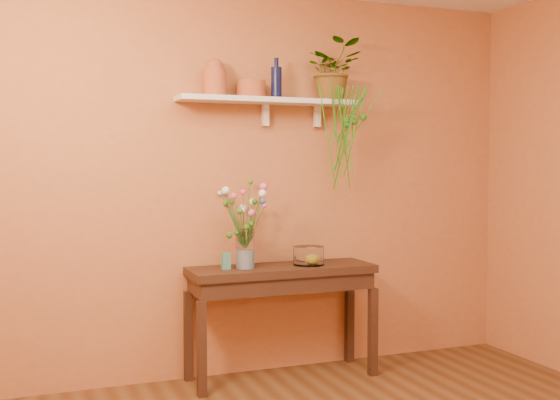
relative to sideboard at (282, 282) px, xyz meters
name	(u,v)px	position (x,y,z in m)	size (l,w,h in m)	color
room	(408,194)	(-0.10, -1.77, 0.68)	(4.04, 4.04, 2.70)	brown
sideboard	(282,282)	(0.00, 0.00, 0.00)	(1.29, 0.41, 0.78)	#3A2016
wall_shelf	(271,102)	(-0.04, 0.10, 1.25)	(1.30, 0.24, 0.19)	white
terracotta_jug	(215,78)	(-0.45, 0.09, 1.39)	(0.18, 0.18, 0.25)	#BB5537
terracotta_pot	(251,89)	(-0.18, 0.12, 1.33)	(0.19, 0.19, 0.12)	#BB5537
blue_bottle	(276,82)	(-0.01, 0.08, 1.38)	(0.10, 0.10, 0.28)	#0B113A
spider_plant	(333,71)	(0.44, 0.11, 1.49)	(0.39, 0.34, 0.43)	#2B6B17
plant_fronds	(348,124)	(0.48, -0.06, 1.09)	(0.53, 0.42, 0.72)	#2B6B17
glass_vase	(245,252)	(-0.27, -0.01, 0.23)	(0.13, 0.13, 0.27)	white
bouquet	(245,207)	(-0.27, -0.03, 0.53)	(0.37, 0.49, 0.46)	#386B28
glass_bowl	(309,256)	(0.19, -0.02, 0.17)	(0.21, 0.21, 0.13)	white
lemon	(311,259)	(0.21, -0.04, 0.16)	(0.08, 0.08, 0.08)	yellow
carton	(226,261)	(-0.40, 0.00, 0.17)	(0.06, 0.04, 0.11)	teal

